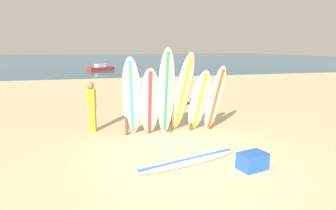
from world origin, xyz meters
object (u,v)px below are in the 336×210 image
Objects in this scene: surfboard_rack at (170,112)px; beachgoer_standing at (92,105)px; surfboard_leaning_right at (215,99)px; surfboard_leaning_center at (182,94)px; surfboard_lying_on_sand at (188,160)px; small_boat_offshore at (101,68)px; surfboard_leaning_left at (150,102)px; cooler_box at (252,161)px; surfboard_leaning_center_left at (166,93)px; surfboard_leaning_center_right at (199,102)px; surfboard_leaning_far_left at (132,98)px.

surfboard_rack is 1.80× the size of beachgoer_standing.
surfboard_leaning_center is at bearing 176.51° from surfboard_leaning_right.
small_boat_offshore is (-1.56, 26.40, 0.22)m from surfboard_lying_on_sand.
surfboard_leaning_left is 3.35m from cooler_box.
surfboard_leaning_left is at bearing 175.70° from surfboard_leaning_right.
cooler_box is (1.25, -2.66, -1.10)m from surfboard_leaning_center_left.
surfboard_leaning_center reaches higher than surfboard_leaning_left.
surfboard_lying_on_sand is 1.79× the size of beachgoer_standing.
surfboard_leaning_right reaches higher than surfboard_lying_on_sand.
surfboard_leaning_center_right is 24.57m from small_boat_offshore.
surfboard_leaning_left is at bearing 175.90° from surfboard_leaning_center_right.
surfboard_rack is 1.08× the size of surfboard_leaning_center_left.
beachgoer_standing reaches higher than surfboard_rack.
small_boat_offshore is (-2.02, 24.41, -0.97)m from surfboard_leaning_center.
surfboard_lying_on_sand is at bearing -86.62° from small_boat_offshore.
surfboard_leaning_center reaches higher than surfboard_leaning_right.
surfboard_leaning_center is 1.26× the size of surfboard_leaning_center_right.
surfboard_leaning_center_right is 3.25m from beachgoer_standing.
surfboard_leaning_far_left is at bearing -178.45° from surfboard_leaning_left.
surfboard_leaning_center_left is 1.05m from surfboard_leaning_center_right.
cooler_box is at bearing -51.02° from surfboard_leaning_far_left.
cooler_box is (2.78, -27.09, -0.08)m from small_boat_offshore.
surfboard_leaning_right is at bearing -17.55° from surfboard_rack.
surfboard_lying_on_sand is (-0.97, -1.97, -0.94)m from surfboard_leaning_center_right.
surfboard_leaning_center_left reaches higher than surfboard_rack.
surfboard_leaning_far_left is 3.89× the size of cooler_box.
surfboard_leaning_center_right is 0.49m from surfboard_leaning_right.
beachgoer_standing is (-2.58, 0.94, -0.38)m from surfboard_leaning_center.
surfboard_rack is 1.40m from surfboard_leaning_right.
surfboard_leaning_center_left reaches higher than cooler_box.
surfboard_leaning_center_right is 0.95× the size of surfboard_leaning_right.
beachgoer_standing is (-2.09, 0.96, -0.44)m from surfboard_leaning_center_left.
surfboard_leaning_center is at bearing -85.28° from small_boat_offshore.
small_boat_offshore is at bearing 94.72° from surfboard_leaning_center.
surfboard_leaning_right is (1.49, -0.04, -0.25)m from surfboard_leaning_center_left.
surfboard_leaning_left is 1.47m from surfboard_leaning_center_right.
surfboard_leaning_center_left reaches higher than beachgoer_standing.
surfboard_rack is 0.79m from surfboard_leaning_center_left.
small_boat_offshore is at bearing 91.30° from surfboard_leaning_far_left.
surfboard_leaning_far_left is at bearing 176.92° from surfboard_leaning_right.
surfboard_leaning_center is 2.78m from beachgoer_standing.
surfboard_lying_on_sand is 26.45m from small_boat_offshore.
surfboard_leaning_center_right is (1.46, -0.10, -0.03)m from surfboard_leaning_left.
surfboard_leaning_far_left is 1.99m from surfboard_leaning_center_right.
small_boat_offshore is (0.57, 23.47, -0.59)m from beachgoer_standing.
surfboard_lying_on_sand is at bearing 137.13° from cooler_box.
surfboard_leaning_far_left is at bearing 116.05° from surfboard_lying_on_sand.
surfboard_leaning_center reaches higher than surfboard_lying_on_sand.
surfboard_leaning_center is at bearing -20.08° from beachgoer_standing.
surfboard_leaning_right is at bearing -1.64° from surfboard_leaning_center_left.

